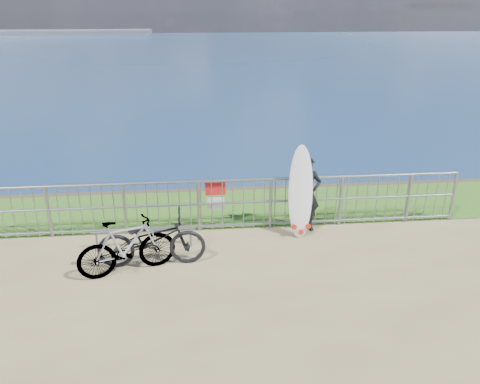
{
  "coord_description": "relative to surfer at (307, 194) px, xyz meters",
  "views": [
    {
      "loc": [
        -0.51,
        -7.28,
        4.41
      ],
      "look_at": [
        0.32,
        1.2,
        1.0
      ],
      "focal_mm": 35.0,
      "sensor_mm": 36.0,
      "label": 1
    }
  ],
  "objects": [
    {
      "name": "railing",
      "position": [
        -1.7,
        0.16,
        -0.22
      ],
      "size": [
        10.06,
        0.1,
        1.13
      ],
      "color": "gray",
      "rests_on": "ground"
    },
    {
      "name": "surfboard",
      "position": [
        -0.17,
        -0.2,
        0.06
      ],
      "size": [
        0.54,
        0.49,
        1.88
      ],
      "color": "silver",
      "rests_on": "ground"
    },
    {
      "name": "bicycle_near",
      "position": [
        -3.08,
        -1.15,
        -0.3
      ],
      "size": [
        1.94,
        0.72,
        1.01
      ],
      "primitive_type": "imported",
      "rotation": [
        0.0,
        0.0,
        1.6
      ],
      "color": "black",
      "rests_on": "ground"
    },
    {
      "name": "bike_rack",
      "position": [
        -3.29,
        -0.52,
        -0.46
      ],
      "size": [
        1.99,
        0.05,
        0.41
      ],
      "color": "gray",
      "rests_on": "ground"
    },
    {
      "name": "seascape",
      "position": [
        -45.47,
        146.05,
        -4.83
      ],
      "size": [
        260.0,
        260.0,
        5.0
      ],
      "color": "brown",
      "rests_on": "ground"
    },
    {
      "name": "bicycle_far",
      "position": [
        -3.49,
        -1.38,
        -0.29
      ],
      "size": [
        1.79,
        1.01,
        1.03
      ],
      "primitive_type": "imported",
      "rotation": [
        0.0,
        0.0,
        1.89
      ],
      "color": "black",
      "rests_on": "ground"
    },
    {
      "name": "grass_strip",
      "position": [
        -1.72,
        1.26,
        -0.79
      ],
      "size": [
        120.0,
        120.0,
        0.0
      ],
      "primitive_type": "plane",
      "color": "#2C5F1A",
      "rests_on": "ground"
    },
    {
      "name": "surfer",
      "position": [
        0.0,
        0.0,
        0.0
      ],
      "size": [
        0.6,
        0.4,
        1.61
      ],
      "primitive_type": "imported",
      "rotation": [
        0.0,
        0.0,
        0.03
      ],
      "color": "black",
      "rests_on": "ground"
    }
  ]
}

